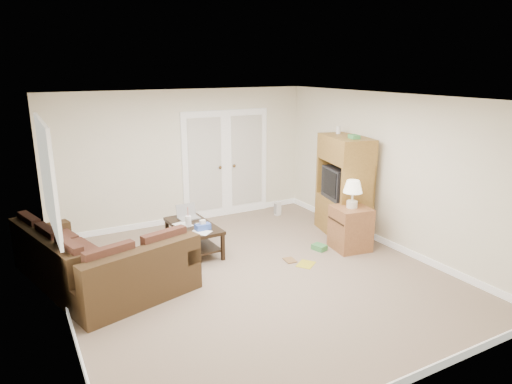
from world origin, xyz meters
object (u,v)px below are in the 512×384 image
coffee_table (193,236)px  tv_armoire (344,186)px  sectional_sofa (95,268)px  side_cabinet (351,225)px

coffee_table → tv_armoire: 2.75m
sectional_sofa → side_cabinet: side_cabinet is taller
coffee_table → sectional_sofa: bearing=-163.7°
sectional_sofa → tv_armoire: (4.25, 0.07, 0.59)m
sectional_sofa → tv_armoire: 4.29m
side_cabinet → coffee_table: bearing=162.3°
coffee_table → side_cabinet: 2.55m
sectional_sofa → side_cabinet: 3.94m
coffee_table → side_cabinet: (2.28, -1.12, 0.16)m
coffee_table → tv_armoire: tv_armoire is taller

